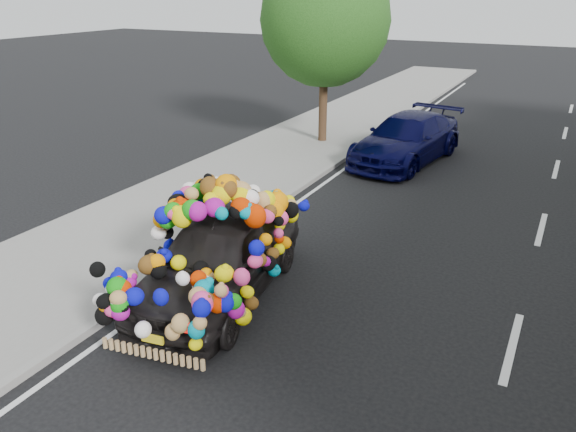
# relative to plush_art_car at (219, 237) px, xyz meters

# --- Properties ---
(ground) EXTENTS (100.00, 100.00, 0.00)m
(ground) POSITION_rel_plush_art_car_xyz_m (1.18, 0.68, -1.09)
(ground) COLOR black
(ground) RESTS_ON ground
(sidewalk) EXTENTS (4.00, 60.00, 0.12)m
(sidewalk) POSITION_rel_plush_art_car_xyz_m (-3.12, 0.68, -1.03)
(sidewalk) COLOR gray
(sidewalk) RESTS_ON ground
(kerb) EXTENTS (0.15, 60.00, 0.13)m
(kerb) POSITION_rel_plush_art_car_xyz_m (-1.17, 0.68, -1.03)
(kerb) COLOR gray
(kerb) RESTS_ON ground
(lane_markings) EXTENTS (6.00, 50.00, 0.01)m
(lane_markings) POSITION_rel_plush_art_car_xyz_m (4.78, 0.68, -1.09)
(lane_markings) COLOR silver
(lane_markings) RESTS_ON ground
(tree_near_sidewalk) EXTENTS (4.20, 4.20, 6.13)m
(tree_near_sidewalk) POSITION_rel_plush_art_car_xyz_m (-2.62, 10.18, 2.93)
(tree_near_sidewalk) COLOR #332114
(tree_near_sidewalk) RESTS_ON ground
(plush_art_car) EXTENTS (2.75, 4.81, 2.13)m
(plush_art_car) POSITION_rel_plush_art_car_xyz_m (0.00, 0.00, 0.00)
(plush_art_car) COLOR black
(plush_art_car) RESTS_ON ground
(navy_sedan) EXTENTS (2.73, 5.17, 1.43)m
(navy_sedan) POSITION_rel_plush_art_car_xyz_m (0.55, 9.40, -0.38)
(navy_sedan) COLOR black
(navy_sedan) RESTS_ON ground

